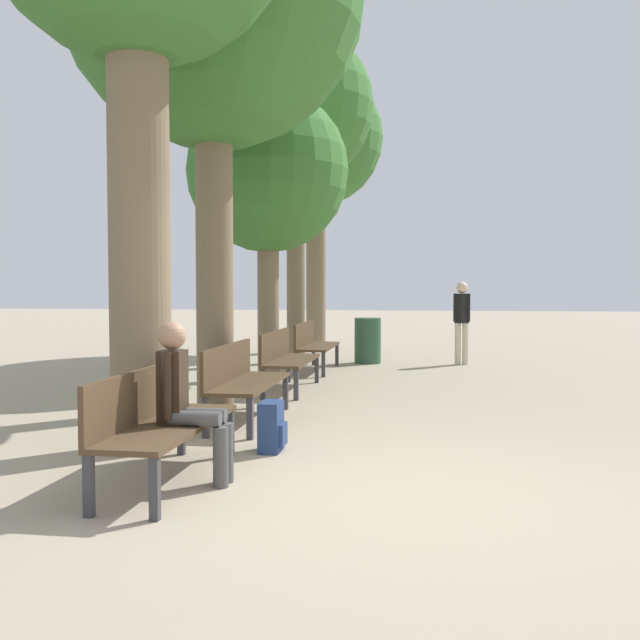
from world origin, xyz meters
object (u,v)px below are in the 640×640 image
bench_row_3 (313,343)px  backpack (272,427)px  bench_row_1 (241,377)px  person_seated (187,397)px  pedestrian_near (462,317)px  bench_row_2 (285,356)px  tree_row_4 (316,142)px  tree_row_2 (268,173)px  trash_bin (368,341)px  bench_row_0 (158,417)px  tree_row_3 (296,109)px

bench_row_3 → backpack: bearing=-84.1°
bench_row_1 → person_seated: (0.24, -2.43, 0.16)m
bench_row_3 → pedestrian_near: (2.64, 1.42, 0.40)m
bench_row_2 → backpack: bearing=-80.3°
tree_row_4 → person_seated: 11.98m
pedestrian_near → tree_row_2: bearing=-142.9°
tree_row_4 → pedestrian_near: tree_row_4 is taller
tree_row_4 → trash_bin: (1.42, -2.54, -4.37)m
bench_row_0 → trash_bin: bearing=84.4°
tree_row_2 → person_seated: bearing=-82.7°
pedestrian_near → trash_bin: (-1.79, -0.01, -0.46)m
bench_row_2 → bench_row_1: bearing=-90.0°
person_seated → backpack: bearing=70.1°
bench_row_0 → pedestrian_near: 9.08m
tree_row_2 → pedestrian_near: 4.70m
bench_row_2 → person_seated: size_ratio=1.49×
person_seated → trash_bin: size_ratio=1.39×
tree_row_3 → bench_row_3: bearing=-68.3°
bench_row_0 → bench_row_3: 7.26m
tree_row_2 → backpack: bearing=-76.8°
person_seated → trash_bin: bearing=85.9°
bench_row_0 → pedestrian_near: (2.64, 8.68, 0.40)m
trash_bin → tree_row_4: bearing=119.3°
tree_row_3 → person_seated: size_ratio=5.33×
bench_row_1 → pedestrian_near: bearing=67.1°
tree_row_3 → pedestrian_near: bearing=-0.2°
bench_row_2 → tree_row_3: bearing=98.4°
tree_row_3 → trash_bin: size_ratio=7.42×
bench_row_0 → person_seated: (0.24, -0.01, 0.16)m
bench_row_3 → tree_row_2: (-0.57, -1.01, 2.82)m
tree_row_4 → tree_row_3: bearing=-90.0°
tree_row_2 → backpack: 6.13m
tree_row_3 → tree_row_4: size_ratio=1.01×
bench_row_1 → bench_row_3: (0.00, 4.84, 0.00)m
backpack → tree_row_4: bearing=96.8°
bench_row_1 → tree_row_4: size_ratio=0.28×
backpack → trash_bin: (0.21, 7.56, 0.22)m
bench_row_0 → person_seated: person_seated is taller
bench_row_1 → bench_row_3: size_ratio=1.00×
bench_row_3 → trash_bin: size_ratio=2.07×
person_seated → pedestrian_near: bearing=74.5°
bench_row_2 → bench_row_3: size_ratio=1.00×
person_seated → backpack: (0.40, 1.11, -0.43)m
bench_row_2 → backpack: (0.64, -3.74, -0.28)m
bench_row_0 → tree_row_3: 9.78m
trash_bin → bench_row_1: bearing=-97.8°
tree_row_3 → pedestrian_near: size_ratio=4.14×
bench_row_2 → tree_row_2: 3.20m
bench_row_1 → tree_row_2: 4.79m
bench_row_0 → pedestrian_near: pedestrian_near is taller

